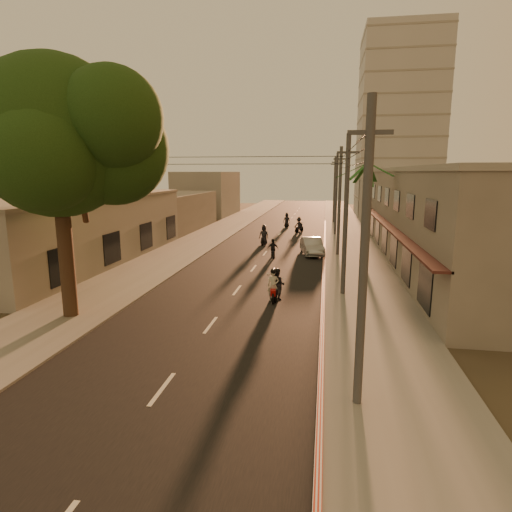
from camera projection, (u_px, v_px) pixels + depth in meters
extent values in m
plane|color=#383023|center=(198.00, 342.00, 17.81)|extent=(160.00, 160.00, 0.00)
cube|color=black|center=(265.00, 253.00, 37.18)|extent=(10.00, 140.00, 0.02)
cube|color=slate|center=(353.00, 255.00, 35.99)|extent=(5.00, 140.00, 0.12)
cube|color=slate|center=(182.00, 250.00, 38.35)|extent=(5.00, 140.00, 0.12)
cube|color=red|center=(324.00, 267.00, 31.51)|extent=(0.20, 60.00, 0.20)
cube|color=gray|center=(444.00, 218.00, 32.36)|extent=(8.00, 34.00, 7.00)
cube|color=gray|center=(448.00, 169.00, 31.66)|extent=(8.20, 34.20, 0.30)
cube|color=#421E1A|center=(385.00, 223.00, 33.12)|extent=(0.80, 34.00, 0.12)
cube|color=gray|center=(76.00, 231.00, 33.09)|extent=(8.00, 24.00, 5.00)
cube|color=gray|center=(73.00, 197.00, 32.58)|extent=(8.20, 24.20, 0.20)
cube|color=#B7B5B2|center=(399.00, 126.00, 66.83)|extent=(12.00, 12.00, 28.00)
cylinder|color=black|center=(66.00, 257.00, 20.27)|extent=(0.70, 0.70, 6.00)
cylinder|color=black|center=(82.00, 193.00, 19.95)|extent=(1.22, 2.17, 3.04)
cylinder|color=black|center=(44.00, 189.00, 19.45)|extent=(1.31, 1.49, 2.73)
sphere|color=black|center=(56.00, 137.00, 19.20)|extent=(7.20, 7.20, 7.20)
sphere|color=black|center=(113.00, 149.00, 19.92)|extent=(5.20, 5.20, 5.20)
sphere|color=black|center=(32.00, 145.00, 20.32)|extent=(4.80, 4.80, 4.80)
sphere|color=black|center=(44.00, 156.00, 17.54)|extent=(4.60, 4.60, 4.60)
sphere|color=black|center=(112.00, 118.00, 18.11)|extent=(4.40, 4.40, 4.40)
sphere|color=black|center=(106.00, 118.00, 21.13)|extent=(4.40, 4.40, 4.40)
cylinder|color=black|center=(366.00, 216.00, 31.31)|extent=(0.32, 0.32, 7.60)
sphere|color=black|center=(368.00, 163.00, 30.58)|extent=(0.60, 0.60, 0.60)
cylinder|color=#38383A|center=(364.00, 260.00, 12.09)|extent=(0.26, 0.26, 9.00)
cube|color=#38383A|center=(370.00, 132.00, 11.41)|extent=(1.20, 0.12, 0.12)
cylinder|color=#38383A|center=(346.00, 217.00, 23.71)|extent=(0.26, 0.26, 9.00)
cube|color=#38383A|center=(348.00, 152.00, 23.04)|extent=(1.20, 0.12, 0.12)
cylinder|color=#38383A|center=(339.00, 202.00, 35.33)|extent=(0.26, 0.26, 9.00)
cube|color=#38383A|center=(341.00, 159.00, 34.66)|extent=(1.20, 0.12, 0.12)
cylinder|color=#38383A|center=(336.00, 195.00, 46.96)|extent=(0.26, 0.26, 9.00)
cube|color=#38383A|center=(337.00, 162.00, 46.28)|extent=(1.20, 0.12, 0.12)
cylinder|color=#38383A|center=(334.00, 190.00, 58.58)|extent=(0.26, 0.26, 9.00)
cube|color=#38383A|center=(335.00, 164.00, 57.90)|extent=(1.20, 0.12, 0.12)
cube|color=gray|center=(391.00, 201.00, 58.61)|extent=(8.00, 14.00, 6.00)
cube|color=gray|center=(168.00, 211.00, 52.51)|extent=(8.00, 14.00, 4.40)
cube|color=gray|center=(208.00, 194.00, 69.70)|extent=(8.00, 14.00, 7.00)
cylinder|color=black|center=(273.00, 292.00, 24.15)|extent=(0.16, 0.58, 0.58)
cylinder|color=black|center=(273.00, 299.00, 22.89)|extent=(0.16, 0.58, 0.58)
cube|color=#B00D0E|center=(273.00, 291.00, 23.39)|extent=(0.41, 1.16, 0.31)
cube|color=#B00D0E|center=(273.00, 286.00, 23.86)|extent=(0.32, 0.13, 0.62)
cylinder|color=silver|center=(273.00, 279.00, 23.91)|extent=(0.57, 0.10, 0.04)
imported|color=beige|center=(273.00, 286.00, 23.33)|extent=(0.72, 0.55, 1.73)
sphere|color=black|center=(273.00, 271.00, 23.17)|extent=(0.31, 0.31, 0.31)
sphere|color=silver|center=(268.00, 274.00, 23.86)|extent=(0.12, 0.12, 0.12)
sphere|color=silver|center=(279.00, 275.00, 23.83)|extent=(0.12, 0.12, 0.12)
cylinder|color=black|center=(279.00, 291.00, 24.33)|extent=(0.14, 0.57, 0.56)
cylinder|color=black|center=(276.00, 298.00, 23.12)|extent=(0.14, 0.57, 0.56)
cube|color=black|center=(277.00, 290.00, 23.60)|extent=(0.35, 1.12, 0.30)
cube|color=black|center=(279.00, 285.00, 24.05)|extent=(0.31, 0.12, 0.60)
cylinder|color=silver|center=(279.00, 278.00, 24.10)|extent=(0.56, 0.07, 0.04)
imported|color=black|center=(277.00, 285.00, 23.55)|extent=(0.90, 0.74, 1.69)
sphere|color=black|center=(278.00, 271.00, 23.39)|extent=(0.30, 0.30, 0.30)
cylinder|color=black|center=(272.00, 254.00, 35.74)|extent=(0.18, 0.52, 0.51)
cylinder|color=black|center=(273.00, 256.00, 34.62)|extent=(0.18, 0.52, 0.51)
cube|color=black|center=(273.00, 252.00, 35.07)|extent=(0.42, 1.04, 0.27)
cube|color=black|center=(273.00, 249.00, 35.49)|extent=(0.29, 0.14, 0.55)
cylinder|color=silver|center=(273.00, 245.00, 35.54)|extent=(0.50, 0.12, 0.04)
imported|color=black|center=(273.00, 249.00, 35.01)|extent=(1.02, 0.67, 1.54)
sphere|color=black|center=(273.00, 240.00, 34.88)|extent=(0.27, 0.27, 0.27)
cylinder|color=black|center=(265.00, 240.00, 42.30)|extent=(0.14, 0.63, 0.62)
cylinder|color=black|center=(263.00, 243.00, 40.96)|extent=(0.14, 0.63, 0.62)
cube|color=black|center=(264.00, 239.00, 41.49)|extent=(0.36, 1.23, 0.33)
cube|color=black|center=(265.00, 236.00, 41.99)|extent=(0.34, 0.12, 0.67)
cylinder|color=silver|center=(265.00, 232.00, 42.05)|extent=(0.61, 0.06, 0.04)
imported|color=black|center=(264.00, 235.00, 41.43)|extent=(0.96, 0.67, 1.86)
sphere|color=black|center=(264.00, 226.00, 41.26)|extent=(0.33, 0.33, 0.33)
cylinder|color=black|center=(302.00, 229.00, 50.49)|extent=(0.34, 0.57, 0.58)
cylinder|color=black|center=(296.00, 231.00, 49.44)|extent=(0.34, 0.57, 0.58)
cube|color=black|center=(299.00, 228.00, 49.85)|extent=(0.75, 1.15, 0.31)
cube|color=black|center=(301.00, 226.00, 50.24)|extent=(0.33, 0.23, 0.62)
cylinder|color=silver|center=(302.00, 223.00, 50.27)|extent=(0.53, 0.28, 0.04)
imported|color=black|center=(299.00, 225.00, 49.79)|extent=(1.63, 1.52, 1.74)
sphere|color=black|center=(299.00, 218.00, 49.63)|extent=(0.31, 0.31, 0.31)
imported|color=#999DA1|center=(312.00, 246.00, 36.52)|extent=(3.20, 4.99, 1.45)
cylinder|color=black|center=(287.00, 224.00, 55.41)|extent=(0.14, 0.59, 0.59)
cylinder|color=black|center=(286.00, 226.00, 54.16)|extent=(0.14, 0.59, 0.59)
cube|color=black|center=(287.00, 223.00, 54.65)|extent=(0.37, 1.17, 0.32)
cube|color=black|center=(287.00, 221.00, 55.13)|extent=(0.32, 0.12, 0.63)
cylinder|color=silver|center=(287.00, 218.00, 55.18)|extent=(0.58, 0.08, 0.04)
imported|color=black|center=(287.00, 220.00, 54.59)|extent=(0.93, 0.67, 1.77)
sphere|color=black|center=(287.00, 214.00, 54.43)|extent=(0.32, 0.32, 0.32)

